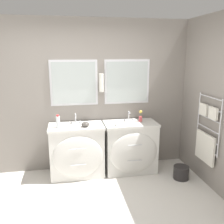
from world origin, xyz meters
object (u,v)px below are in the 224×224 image
(flower_vase, at_px, (141,116))
(waste_bin, at_px, (181,172))
(vanity_left, at_px, (77,151))
(vanity_right, at_px, (131,147))
(toiletry_bottle, at_px, (58,122))
(amenity_bowl, at_px, (85,124))

(flower_vase, height_order, waste_bin, flower_vase)
(vanity_left, distance_m, vanity_right, 0.92)
(toiletry_bottle, height_order, flower_vase, toiletry_bottle)
(vanity_left, xyz_separation_m, toiletry_bottle, (-0.28, -0.05, 0.53))
(vanity_right, height_order, toiletry_bottle, toiletry_bottle)
(vanity_left, bearing_deg, vanity_right, 0.00)
(vanity_left, bearing_deg, amenity_bowl, -25.27)
(vanity_left, relative_size, amenity_bowl, 6.94)
(amenity_bowl, distance_m, flower_vase, 0.98)
(vanity_right, xyz_separation_m, flower_vase, (0.19, 0.08, 0.51))
(amenity_bowl, xyz_separation_m, flower_vase, (0.96, 0.15, 0.05))
(vanity_right, xyz_separation_m, amenity_bowl, (-0.77, -0.07, 0.47))
(vanity_left, relative_size, flower_vase, 4.51)
(vanity_right, distance_m, toiletry_bottle, 1.31)
(toiletry_bottle, xyz_separation_m, amenity_bowl, (0.43, -0.02, -0.06))
(vanity_right, xyz_separation_m, toiletry_bottle, (-1.20, -0.05, 0.53))
(amenity_bowl, relative_size, flower_vase, 0.65)
(vanity_left, xyz_separation_m, waste_bin, (1.68, -0.43, -0.33))
(vanity_left, distance_m, waste_bin, 1.76)
(vanity_left, height_order, vanity_right, same)
(vanity_right, height_order, flower_vase, flower_vase)
(toiletry_bottle, xyz_separation_m, flower_vase, (1.39, 0.13, -0.01))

